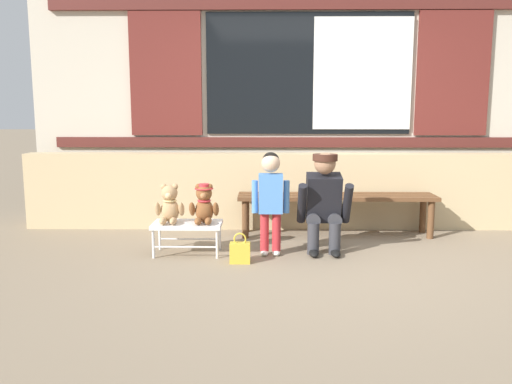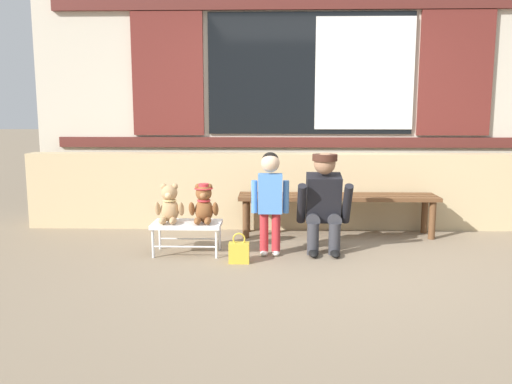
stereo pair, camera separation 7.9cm
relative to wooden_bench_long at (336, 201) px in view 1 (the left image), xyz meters
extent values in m
plane|color=#84725B|center=(-0.25, -1.06, -0.37)|extent=(60.00, 60.00, 0.00)
cube|color=tan|center=(-0.25, 0.37, 0.05)|extent=(6.42, 0.25, 0.85)
cube|color=beige|center=(-0.25, 0.89, 1.30)|extent=(6.55, 0.20, 3.34)
cube|color=#56231E|center=(-0.25, 0.77, 0.58)|extent=(6.03, 0.04, 0.12)
cube|color=black|center=(-0.25, 0.78, 1.38)|extent=(2.40, 0.03, 1.40)
cube|color=silver|center=(0.38, 0.76, 1.38)|extent=(1.15, 0.02, 1.29)
cube|color=maroon|center=(-1.93, 0.77, 1.38)|extent=(0.84, 0.05, 1.43)
cube|color=maroon|center=(1.43, 0.77, 1.38)|extent=(0.84, 0.05, 1.43)
cube|color=#56231E|center=(-0.25, 0.76, 2.20)|extent=(6.03, 0.06, 0.20)
cube|color=brown|center=(0.00, -0.14, 0.05)|extent=(2.10, 0.11, 0.04)
cube|color=brown|center=(0.00, 0.00, 0.05)|extent=(2.10, 0.11, 0.04)
cube|color=brown|center=(0.00, 0.14, 0.05)|extent=(2.10, 0.11, 0.04)
cylinder|color=brown|center=(-0.97, -0.14, -0.17)|extent=(0.07, 0.07, 0.40)
cylinder|color=brown|center=(-0.97, 0.14, -0.17)|extent=(0.07, 0.07, 0.40)
cylinder|color=brown|center=(0.97, -0.14, -0.17)|extent=(0.07, 0.07, 0.40)
cylinder|color=brown|center=(0.97, 0.14, -0.17)|extent=(0.07, 0.07, 0.40)
cube|color=silver|center=(-1.49, -0.77, -0.09)|extent=(0.64, 0.36, 0.04)
cylinder|color=silver|center=(-1.78, -0.92, -0.24)|extent=(0.02, 0.02, 0.26)
cylinder|color=silver|center=(-1.78, -0.62, -0.24)|extent=(0.02, 0.02, 0.26)
cylinder|color=silver|center=(-1.20, -0.92, -0.24)|extent=(0.02, 0.02, 0.26)
cylinder|color=silver|center=(-1.20, -0.62, -0.24)|extent=(0.02, 0.02, 0.26)
cylinder|color=silver|center=(-1.49, -0.92, -0.27)|extent=(0.58, 0.02, 0.02)
cylinder|color=silver|center=(-1.49, -0.62, -0.27)|extent=(0.58, 0.02, 0.02)
ellipsoid|color=tan|center=(-1.65, -0.75, 0.04)|extent=(0.17, 0.14, 0.22)
sphere|color=tan|center=(-1.65, -0.76, 0.20)|extent=(0.15, 0.15, 0.15)
sphere|color=#F4C188|center=(-1.65, -0.81, 0.19)|extent=(0.06, 0.06, 0.06)
sphere|color=tan|center=(-1.70, -0.75, 0.26)|extent=(0.06, 0.06, 0.06)
ellipsoid|color=tan|center=(-1.76, -0.78, 0.06)|extent=(0.06, 0.11, 0.16)
ellipsoid|color=tan|center=(-1.70, -0.86, -0.04)|extent=(0.06, 0.15, 0.06)
sphere|color=tan|center=(-1.60, -0.75, 0.26)|extent=(0.06, 0.06, 0.06)
ellipsoid|color=tan|center=(-1.54, -0.78, 0.06)|extent=(0.06, 0.11, 0.16)
ellipsoid|color=tan|center=(-1.60, -0.86, -0.04)|extent=(0.06, 0.15, 0.06)
torus|color=#D6B775|center=(-1.65, -0.75, 0.13)|extent=(0.13, 0.13, 0.02)
ellipsoid|color=brown|center=(-1.33, -0.75, 0.04)|extent=(0.17, 0.14, 0.22)
sphere|color=brown|center=(-1.33, -0.76, 0.20)|extent=(0.15, 0.15, 0.15)
sphere|color=#AE6E42|center=(-1.33, -0.81, 0.19)|extent=(0.06, 0.06, 0.06)
sphere|color=brown|center=(-1.38, -0.75, 0.26)|extent=(0.06, 0.06, 0.06)
ellipsoid|color=brown|center=(-1.44, -0.78, 0.06)|extent=(0.06, 0.11, 0.16)
ellipsoid|color=brown|center=(-1.38, -0.86, -0.04)|extent=(0.06, 0.15, 0.06)
sphere|color=brown|center=(-1.28, -0.75, 0.26)|extent=(0.06, 0.06, 0.06)
ellipsoid|color=brown|center=(-1.22, -0.78, 0.06)|extent=(0.06, 0.11, 0.16)
ellipsoid|color=brown|center=(-1.28, -0.86, -0.04)|extent=(0.06, 0.15, 0.06)
torus|color=red|center=(-1.33, -0.75, 0.13)|extent=(0.13, 0.13, 0.02)
cylinder|color=red|center=(-1.33, -0.75, 0.24)|extent=(0.17, 0.17, 0.01)
cylinder|color=red|center=(-1.33, -0.75, 0.27)|extent=(0.10, 0.10, 0.04)
cylinder|color=#B7282D|center=(-0.77, -0.79, -0.15)|extent=(0.08, 0.08, 0.36)
ellipsoid|color=silver|center=(-0.77, -0.81, -0.35)|extent=(0.07, 0.12, 0.05)
cylinder|color=#B7282D|center=(-0.66, -0.79, -0.15)|extent=(0.08, 0.08, 0.36)
ellipsoid|color=silver|center=(-0.66, -0.81, -0.35)|extent=(0.07, 0.12, 0.05)
cube|color=#4C84CC|center=(-0.71, -0.79, 0.21)|extent=(0.22, 0.15, 0.36)
cylinder|color=#4C84CC|center=(-0.86, -0.79, 0.18)|extent=(0.06, 0.06, 0.30)
cylinder|color=#4C84CC|center=(-0.57, -0.79, 0.18)|extent=(0.06, 0.06, 0.30)
sphere|color=#DBB28E|center=(-0.71, -0.79, 0.49)|extent=(0.17, 0.17, 0.17)
sphere|color=black|center=(-0.71, -0.78, 0.51)|extent=(0.16, 0.16, 0.16)
cylinder|color=#333338|center=(-0.31, -0.76, -0.22)|extent=(0.11, 0.11, 0.30)
cylinder|color=#333338|center=(-0.31, -0.62, -0.05)|extent=(0.13, 0.32, 0.13)
ellipsoid|color=black|center=(-0.31, -0.84, -0.34)|extent=(0.09, 0.20, 0.06)
cylinder|color=#333338|center=(-0.11, -0.76, -0.22)|extent=(0.11, 0.11, 0.30)
cylinder|color=#333338|center=(-0.11, -0.62, -0.05)|extent=(0.13, 0.32, 0.13)
ellipsoid|color=black|center=(-0.11, -0.84, -0.34)|extent=(0.09, 0.20, 0.06)
cube|color=black|center=(-0.21, -0.65, 0.15)|extent=(0.32, 0.30, 0.47)
cylinder|color=black|center=(-0.42, -0.75, 0.11)|extent=(0.08, 0.28, 0.40)
cylinder|color=black|center=(0.00, -0.75, 0.11)|extent=(0.08, 0.28, 0.40)
sphere|color=#9E7051|center=(-0.21, -0.72, 0.48)|extent=(0.20, 0.20, 0.20)
cylinder|color=#422319|center=(-0.21, -0.72, 0.53)|extent=(0.23, 0.23, 0.06)
cube|color=brown|center=(-0.02, -0.56, 0.01)|extent=(0.10, 0.22, 0.16)
cube|color=gold|center=(-0.99, -1.05, -0.28)|extent=(0.18, 0.11, 0.18)
torus|color=gold|center=(-0.99, -1.05, -0.16)|extent=(0.11, 0.01, 0.11)
camera|label=1|loc=(-0.78, -5.59, 0.98)|focal=37.26mm
camera|label=2|loc=(-0.70, -5.59, 0.98)|focal=37.26mm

